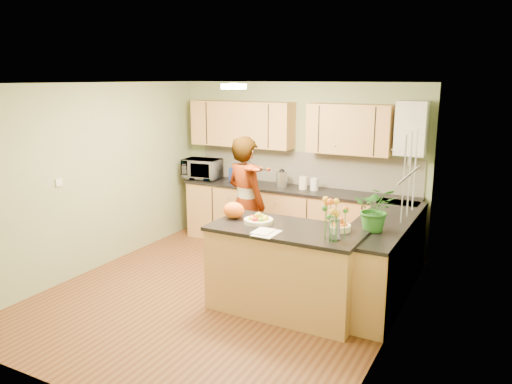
% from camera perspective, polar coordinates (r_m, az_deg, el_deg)
% --- Properties ---
extents(floor, '(4.50, 4.50, 0.00)m').
position_cam_1_polar(floor, '(6.19, -3.76, -11.53)').
color(floor, '#572F19').
rests_on(floor, ground).
extents(ceiling, '(4.00, 4.50, 0.02)m').
position_cam_1_polar(ceiling, '(5.63, -4.14, 12.30)').
color(ceiling, white).
rests_on(ceiling, wall_back).
extents(wall_back, '(4.00, 0.02, 2.50)m').
position_cam_1_polar(wall_back, '(7.75, 4.83, 3.16)').
color(wall_back, gray).
rests_on(wall_back, floor).
extents(wall_front, '(4.00, 0.02, 2.50)m').
position_cam_1_polar(wall_front, '(4.12, -20.69, -6.46)').
color(wall_front, gray).
rests_on(wall_front, floor).
extents(wall_left, '(0.02, 4.50, 2.50)m').
position_cam_1_polar(wall_left, '(7.02, -17.98, 1.55)').
color(wall_left, gray).
rests_on(wall_left, floor).
extents(wall_right, '(0.02, 4.50, 2.50)m').
position_cam_1_polar(wall_right, '(5.05, 15.77, -2.57)').
color(wall_right, gray).
rests_on(wall_right, floor).
extents(back_counter, '(3.64, 0.62, 0.94)m').
position_cam_1_polar(back_counter, '(7.61, 4.53, -3.03)').
color(back_counter, '#B9894A').
rests_on(back_counter, floor).
extents(right_counter, '(0.62, 2.24, 0.94)m').
position_cam_1_polar(right_counter, '(6.14, 14.28, -7.36)').
color(right_counter, '#B9894A').
rests_on(right_counter, floor).
extents(splashback, '(3.60, 0.02, 0.52)m').
position_cam_1_polar(splashback, '(7.71, 5.47, 2.71)').
color(splashback, white).
rests_on(splashback, back_counter).
extents(upper_cabinets, '(3.20, 0.34, 0.70)m').
position_cam_1_polar(upper_cabinets, '(7.59, 3.18, 7.55)').
color(upper_cabinets, '#B9894A').
rests_on(upper_cabinets, wall_back).
extents(boiler, '(0.40, 0.30, 0.86)m').
position_cam_1_polar(boiler, '(7.02, 17.37, 6.94)').
color(boiler, white).
rests_on(boiler, wall_back).
extents(window_right, '(0.01, 1.30, 1.05)m').
position_cam_1_polar(window_right, '(5.57, 17.21, 1.91)').
color(window_right, white).
rests_on(window_right, wall_right).
extents(light_switch, '(0.02, 0.09, 0.09)m').
position_cam_1_polar(light_switch, '(6.61, -21.61, 1.03)').
color(light_switch, white).
rests_on(light_switch, wall_left).
extents(ceiling_lamp, '(0.30, 0.30, 0.07)m').
position_cam_1_polar(ceiling_lamp, '(5.89, -2.56, 11.97)').
color(ceiling_lamp, '#FFEABF').
rests_on(ceiling_lamp, ceiling).
extents(peninsula_island, '(1.68, 0.86, 0.97)m').
position_cam_1_polar(peninsula_island, '(5.62, 3.49, -8.76)').
color(peninsula_island, '#B9894A').
rests_on(peninsula_island, floor).
extents(fruit_dish, '(0.33, 0.33, 0.12)m').
position_cam_1_polar(fruit_dish, '(5.59, 0.30, -3.11)').
color(fruit_dish, '#F3E6C2').
rests_on(fruit_dish, peninsula_island).
extents(orange_bowl, '(0.23, 0.23, 0.13)m').
position_cam_1_polar(orange_bowl, '(5.39, 9.58, -3.82)').
color(orange_bowl, '#F3E6C2').
rests_on(orange_bowl, peninsula_island).
extents(flower_vase, '(0.26, 0.26, 0.48)m').
position_cam_1_polar(flower_vase, '(5.00, 9.04, -1.97)').
color(flower_vase, silver).
rests_on(flower_vase, peninsula_island).
extents(orange_bag, '(0.32, 0.30, 0.19)m').
position_cam_1_polar(orange_bag, '(5.78, -2.55, -2.09)').
color(orange_bag, orange).
rests_on(orange_bag, peninsula_island).
extents(papers, '(0.23, 0.31, 0.01)m').
position_cam_1_polar(papers, '(5.24, 1.21, -4.70)').
color(papers, white).
rests_on(papers, peninsula_island).
extents(violinist, '(0.78, 0.65, 1.82)m').
position_cam_1_polar(violinist, '(6.65, -1.16, -1.41)').
color(violinist, tan).
rests_on(violinist, floor).
extents(violin, '(0.66, 0.57, 0.16)m').
position_cam_1_polar(violin, '(6.25, -0.55, 2.80)').
color(violin, '#540F05').
rests_on(violin, violinist).
extents(microwave, '(0.62, 0.45, 0.33)m').
position_cam_1_polar(microwave, '(8.21, -6.20, 2.64)').
color(microwave, white).
rests_on(microwave, back_counter).
extents(blue_box, '(0.33, 0.29, 0.22)m').
position_cam_1_polar(blue_box, '(7.94, -1.98, 1.96)').
color(blue_box, navy).
rests_on(blue_box, back_counter).
extents(kettle, '(0.17, 0.17, 0.32)m').
position_cam_1_polar(kettle, '(7.57, 2.97, 1.58)').
color(kettle, silver).
rests_on(kettle, back_counter).
extents(jar_cream, '(0.14, 0.14, 0.19)m').
position_cam_1_polar(jar_cream, '(7.43, 5.42, 1.04)').
color(jar_cream, '#F3E6C2').
rests_on(jar_cream, back_counter).
extents(jar_white, '(0.15, 0.15, 0.18)m').
position_cam_1_polar(jar_white, '(7.38, 6.69, 0.88)').
color(jar_white, white).
rests_on(jar_white, back_counter).
extents(potted_plant, '(0.52, 0.47, 0.50)m').
position_cam_1_polar(potted_plant, '(5.49, 13.53, -1.87)').
color(potted_plant, '#2B6F25').
rests_on(potted_plant, right_counter).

